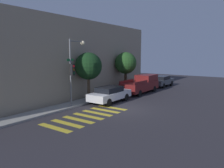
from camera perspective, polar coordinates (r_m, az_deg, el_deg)
The scene contains 10 objects.
ground_plane at distance 17.11m, azimuth 2.53°, elevation -6.50°, with size 60.00×60.00×0.00m, color #2D2B30.
sidewalk at distance 19.48m, azimuth -7.46°, elevation -4.58°, with size 26.00×1.60×0.14m, color gray.
building_row at distance 22.10m, azimuth -15.73°, elevation 6.23°, with size 26.00×6.00×7.45m, color gray.
crosswalk at distance 15.23m, azimuth -6.29°, elevation -8.35°, with size 6.28×2.60×0.00m.
traffic_light_pole at distance 17.41m, azimuth -9.84°, elevation 5.21°, with size 1.97×0.56×5.38m.
sedan_near_corner at distance 19.20m, azimuth -0.56°, elevation -2.62°, with size 4.37×1.83×1.40m.
pickup_truck at distance 24.19m, azimuth 7.70°, elevation -0.03°, with size 5.59×1.95×1.91m.
sedan_middle at distance 29.35m, azimuth 12.82°, elevation 0.82°, with size 4.52×1.82×1.39m.
tree_near_corner at distance 19.88m, azimuth -6.18°, elevation 4.62°, with size 2.47×2.47×4.39m.
tree_midblock at distance 25.04m, azimuth 3.58°, elevation 5.43°, with size 2.47×2.47×4.45m.
Camera 1 is at (-13.97, -8.91, 4.24)m, focal length 35.00 mm.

